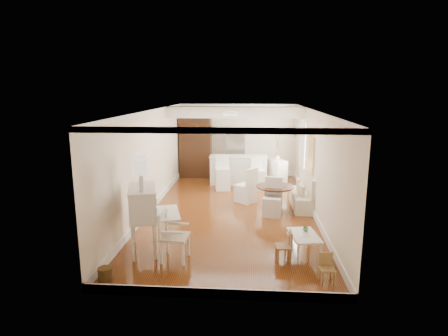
# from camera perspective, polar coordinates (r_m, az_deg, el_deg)

# --- Properties ---
(room) EXTENTS (9.00, 9.04, 2.82)m
(room) POSITION_cam_1_polar(r_m,az_deg,el_deg) (10.43, 1.44, 4.36)
(room) COLOR brown
(room) RESTS_ON ground
(secretary_bureau) EXTENTS (1.35, 1.37, 1.39)m
(secretary_bureau) POSITION_cam_1_polar(r_m,az_deg,el_deg) (8.06, -12.22, -7.62)
(secretary_bureau) COLOR white
(secretary_bureau) RESTS_ON ground
(gustavian_armchair) EXTENTS (0.61, 0.61, 1.00)m
(gustavian_armchair) POSITION_cam_1_polar(r_m,az_deg,el_deg) (7.60, -7.54, -10.25)
(gustavian_armchair) COLOR white
(gustavian_armchair) RESTS_ON ground
(wicker_basket) EXTENTS (0.33, 0.33, 0.26)m
(wicker_basket) POSITION_cam_1_polar(r_m,az_deg,el_deg) (7.21, -17.61, -15.23)
(wicker_basket) COLOR brown
(wicker_basket) RESTS_ON ground
(kids_table) EXTENTS (0.65, 0.95, 0.44)m
(kids_table) POSITION_cam_1_polar(r_m,az_deg,el_deg) (8.01, 12.06, -11.36)
(kids_table) COLOR silver
(kids_table) RESTS_ON ground
(kids_chair_a) EXTENTS (0.31, 0.31, 0.64)m
(kids_chair_a) POSITION_cam_1_polar(r_m,az_deg,el_deg) (7.62, 9.10, -11.66)
(kids_chair_a) COLOR #966844
(kids_chair_a) RESTS_ON ground
(kids_chair_b) EXTENTS (0.29, 0.29, 0.52)m
(kids_chair_b) POSITION_cam_1_polar(r_m,az_deg,el_deg) (7.79, 8.84, -11.61)
(kids_chair_b) COLOR #AC7A4E
(kids_chair_b) RESTS_ON ground
(kids_chair_c) EXTENTS (0.28, 0.28, 0.53)m
(kids_chair_c) POSITION_cam_1_polar(r_m,az_deg,el_deg) (7.05, 15.43, -14.51)
(kids_chair_c) COLOR #A5804B
(kids_chair_c) RESTS_ON ground
(banquette) EXTENTS (0.52, 1.60, 0.98)m
(banquette) POSITION_cam_1_polar(r_m,az_deg,el_deg) (10.99, 11.68, -3.44)
(banquette) COLOR silver
(banquette) RESTS_ON ground
(dining_table) EXTENTS (1.32, 1.32, 0.72)m
(dining_table) POSITION_cam_1_polar(r_m,az_deg,el_deg) (10.61, 7.74, -4.59)
(dining_table) COLOR #4C2918
(dining_table) RESTS_ON ground
(slip_chair_near) EXTENTS (0.56, 0.58, 1.02)m
(slip_chair_near) POSITION_cam_1_polar(r_m,az_deg,el_deg) (10.15, 7.41, -4.45)
(slip_chair_near) COLOR white
(slip_chair_near) RESTS_ON ground
(slip_chair_far) EXTENTS (0.72, 0.72, 1.06)m
(slip_chair_far) POSITION_cam_1_polar(r_m,az_deg,el_deg) (11.29, 3.36, -2.58)
(slip_chair_far) COLOR white
(slip_chair_far) RESTS_ON ground
(breakfast_counter) EXTENTS (2.05, 0.65, 1.03)m
(breakfast_counter) POSITION_cam_1_polar(r_m,az_deg,el_deg) (13.41, 2.22, -0.31)
(breakfast_counter) COLOR white
(breakfast_counter) RESTS_ON ground
(bar_stool_left) EXTENTS (0.54, 0.54, 1.18)m
(bar_stool_left) POSITION_cam_1_polar(r_m,az_deg,el_deg) (12.62, -0.18, -0.73)
(bar_stool_left) COLOR white
(bar_stool_left) RESTS_ON ground
(bar_stool_right) EXTENTS (0.55, 0.55, 1.07)m
(bar_stool_right) POSITION_cam_1_polar(r_m,az_deg,el_deg) (12.72, 5.21, -0.92)
(bar_stool_right) COLOR silver
(bar_stool_right) RESTS_ON ground
(pantry_cabinet) EXTENTS (1.20, 0.60, 2.30)m
(pantry_cabinet) POSITION_cam_1_polar(r_m,az_deg,el_deg) (14.51, -4.35, 3.15)
(pantry_cabinet) COLOR #381E11
(pantry_cabinet) RESTS_ON ground
(fridge) EXTENTS (0.75, 0.65, 1.80)m
(fridge) POSITION_cam_1_polar(r_m,az_deg,el_deg) (14.37, 3.17, 2.06)
(fridge) COLOR silver
(fridge) RESTS_ON ground
(sideboard) EXTENTS (0.71, 0.99, 0.87)m
(sideboard) POSITION_cam_1_polar(r_m,az_deg,el_deg) (13.72, 8.07, -0.50)
(sideboard) COLOR white
(sideboard) RESTS_ON ground
(pencil_cup) EXTENTS (0.14, 0.14, 0.09)m
(pencil_cup) POSITION_cam_1_polar(r_m,az_deg,el_deg) (8.09, 12.32, -9.11)
(pencil_cup) COLOR #58975C
(pencil_cup) RESTS_ON kids_table
(branch_vase) EXTENTS (0.22, 0.22, 0.18)m
(branch_vase) POSITION_cam_1_polar(r_m,az_deg,el_deg) (13.64, 8.12, 1.66)
(branch_vase) COLOR white
(branch_vase) RESTS_ON sideboard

